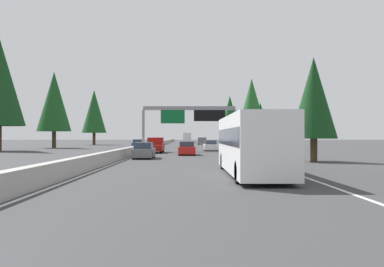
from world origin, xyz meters
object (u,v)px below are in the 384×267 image
object	(u,v)px
sedan_mid_center	(187,149)
conifer_left_far	(94,111)
oncoming_near	(138,144)
conifer_right_far	(260,119)
sedan_mid_right	(144,151)
sedan_far_center	(210,146)
pickup_far_left	(155,145)
conifer_left_mid	(54,102)
minivan_mid_left	(202,141)
sign_gantry_overhead	(191,115)
conifer_right_mid	(252,106)
bus_far_right	(251,142)
box_truck_distant_b	(187,137)
conifer_right_distant	(230,115)
conifer_right_near	(314,98)

from	to	relation	value
sedan_mid_center	conifer_left_far	size ratio (longest dim) A/B	0.35
oncoming_near	conifer_right_far	size ratio (longest dim) A/B	0.45
sedan_mid_right	sedan_far_center	bearing A→B (deg)	-19.79
pickup_far_left	conifer_left_mid	size ratio (longest dim) A/B	0.43
conifer_right_far	minivan_mid_left	bearing A→B (deg)	85.16
sign_gantry_overhead	sedan_far_center	world-z (taller)	sign_gantry_overhead
conifer_right_mid	sedan_mid_right	bearing A→B (deg)	153.43
conifer_left_far	pickup_far_left	bearing A→B (deg)	-158.87
conifer_right_far	sedan_mid_right	bearing A→B (deg)	160.87
sedan_mid_center	conifer_left_mid	distance (m)	34.99
bus_far_right	box_truck_distant_b	distance (m)	105.96
pickup_far_left	conifer_right_distant	world-z (taller)	conifer_right_distant
conifer_right_distant	sedan_mid_right	bearing A→B (deg)	167.93
conifer_right_distant	sedan_far_center	bearing A→B (deg)	171.25
bus_far_right	conifer_right_distant	distance (m)	85.04
sedan_mid_center	conifer_right_near	bearing A→B (deg)	-139.31
minivan_mid_left	oncoming_near	xyz separation A→B (m)	(-28.60, 11.62, -0.27)
pickup_far_left	minivan_mid_left	bearing A→B (deg)	-8.58
sedan_far_center	conifer_left_far	xyz separation A→B (m)	(39.14, 24.73, 7.00)
bus_far_right	conifer_left_mid	distance (m)	56.10
sedan_mid_center	conifer_left_far	world-z (taller)	conifer_left_far
pickup_far_left	sedan_far_center	bearing A→B (deg)	-47.81
pickup_far_left	conifer_right_near	xyz separation A→B (m)	(-18.13, -14.11, 4.18)
box_truck_distant_b	conifer_left_mid	xyz separation A→B (m)	(-56.51, 22.30, 6.23)
sedan_mid_center	pickup_far_left	world-z (taller)	pickup_far_left
sign_gantry_overhead	conifer_left_far	size ratio (longest dim) A/B	1.00
sedan_mid_center	conifer_left_far	xyz separation A→B (m)	(51.85, 21.52, 7.00)
pickup_far_left	conifer_left_mid	xyz separation A→B (m)	(19.58, 18.58, 6.93)
box_truck_distant_b	conifer_left_far	world-z (taller)	conifer_left_far
sign_gantry_overhead	conifer_left_far	distance (m)	46.49
conifer_right_mid	sign_gantry_overhead	bearing A→B (deg)	136.08
sedan_mid_center	conifer_left_mid	world-z (taller)	conifer_left_mid
oncoming_near	bus_far_right	bearing A→B (deg)	13.32
oncoming_near	conifer_right_distant	distance (m)	40.53
pickup_far_left	conifer_left_far	size ratio (longest dim) A/B	0.44
conifer_right_mid	conifer_right_near	bearing A→B (deg)	-179.90
sedan_mid_center	box_truck_distant_b	world-z (taller)	box_truck_distant_b
sedan_mid_center	sedan_mid_right	world-z (taller)	same
conifer_right_far	conifer_left_far	distance (m)	38.59
sedan_mid_right	conifer_right_distant	distance (m)	69.93
bus_far_right	conifer_right_mid	bearing A→B (deg)	-8.58
box_truck_distant_b	oncoming_near	bearing A→B (deg)	171.87
pickup_far_left	sedan_mid_right	xyz separation A→B (m)	(-13.33, 0.00, -0.23)
conifer_right_distant	conifer_left_far	world-z (taller)	conifer_left_far
bus_far_right	oncoming_near	xyz separation A→B (m)	(49.33, 11.68, -1.03)
conifer_right_near	conifer_right_far	size ratio (longest dim) A/B	0.85
bus_far_right	conifer_left_far	bearing A→B (deg)	18.30
conifer_right_near	conifer_right_far	xyz separation A→B (m)	(65.11, -6.81, 0.90)
conifer_left_mid	oncoming_near	bearing A→B (deg)	-90.23
oncoming_near	pickup_far_left	bearing A→B (deg)	12.58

